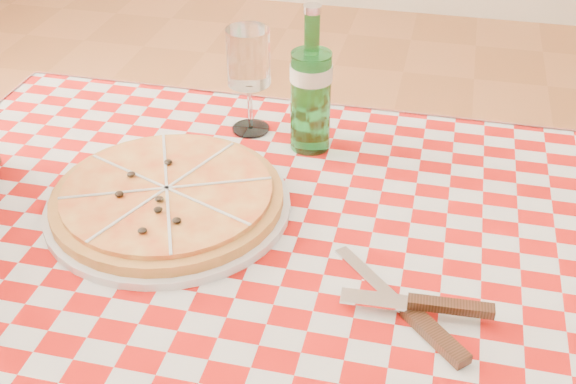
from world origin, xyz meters
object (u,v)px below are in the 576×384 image
dining_table (292,304)px  water_bottle (311,80)px  pizza_plate (168,196)px  wine_glass (249,82)px

dining_table → water_bottle: water_bottle is taller
pizza_plate → wine_glass: bearing=78.0°
water_bottle → dining_table: bearing=-83.1°
wine_glass → pizza_plate: bearing=-102.0°
wine_glass → dining_table: bearing=-64.9°
pizza_plate → water_bottle: bearing=53.5°
dining_table → wine_glass: size_ratio=6.29×
dining_table → pizza_plate: pizza_plate is taller
water_bottle → wine_glass: water_bottle is taller
dining_table → water_bottle: (-0.04, 0.29, 0.22)m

